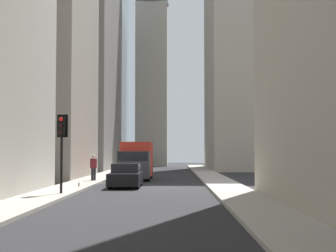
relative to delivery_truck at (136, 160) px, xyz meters
name	(u,v)px	position (x,y,z in m)	size (l,w,h in m)	color
ground_plane	(149,188)	(-8.39, -1.40, -1.46)	(135.00, 135.00, 0.00)	#262628
sidewalk_right	(73,186)	(-8.39, 3.10, -1.39)	(90.00, 2.20, 0.14)	#A8A399
sidewalk_left	(226,187)	(-8.39, -5.90, -1.39)	(90.00, 2.20, 0.14)	#A8A399
building_left_far	(250,41)	(22.00, -12.00, 13.95)	(17.01, 10.00, 30.82)	#A8A091
building_right_midfar	(26,34)	(2.35, 9.19, 10.25)	(12.36, 10.50, 23.39)	gray
building_right_far	(72,35)	(20.49, 9.20, 14.44)	(16.34, 10.50, 31.78)	gray
church_spire	(152,33)	(36.28, 0.45, 18.31)	(5.07, 5.07, 37.83)	#B7B2A5
delivery_truck	(136,160)	(0.00, 0.00, 0.00)	(6.46, 2.25, 2.84)	red
sedan_black	(126,176)	(-8.22, 0.00, -0.80)	(4.30, 1.78, 1.42)	black
traffic_light_foreground	(62,135)	(-14.15, 2.53, 1.45)	(0.43, 0.52, 3.77)	black
pedestrian	(93,166)	(-3.43, 2.70, -0.36)	(0.26, 0.44, 1.76)	black
discarded_bottle	(79,184)	(-9.42, 2.57, -1.21)	(0.07, 0.07, 0.27)	brown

